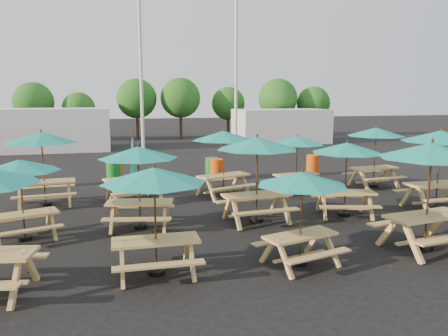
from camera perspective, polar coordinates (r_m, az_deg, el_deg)
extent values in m
plane|color=black|center=(14.19, 1.49, -5.34)|extent=(120.00, 120.00, 0.00)
cube|color=tan|center=(12.12, -24.74, -5.51)|extent=(1.75, 1.13, 0.05)
cube|color=tan|center=(11.62, -24.20, -7.44)|extent=(1.61, 0.74, 0.04)
cube|color=tan|center=(12.76, -25.06, -6.04)|extent=(1.61, 0.74, 0.04)
cylinder|color=black|center=(12.28, -24.54, -8.33)|extent=(0.33, 0.33, 0.09)
cylinder|color=brown|center=(12.03, -24.86, -3.81)|extent=(0.04, 0.04, 2.08)
cone|color=teal|center=(11.88, -25.14, 0.32)|extent=(2.48, 2.48, 0.29)
cube|color=tan|center=(15.62, -22.42, -1.71)|extent=(2.00, 0.96, 0.06)
cube|color=tan|center=(14.98, -22.42, -3.37)|extent=(1.95, 0.48, 0.04)
cube|color=tan|center=(16.37, -22.28, -2.33)|extent=(1.95, 0.48, 0.04)
cylinder|color=black|center=(15.77, -22.25, -4.36)|extent=(0.39, 0.39, 0.11)
cylinder|color=brown|center=(15.54, -22.52, -0.12)|extent=(0.05, 0.05, 2.47)
cone|color=teal|center=(15.42, -22.76, 3.69)|extent=(2.56, 2.56, 0.34)
cube|color=tan|center=(9.04, -8.90, -9.33)|extent=(1.75, 0.69, 0.06)
cube|color=tan|center=(8.54, -8.46, -12.48)|extent=(1.75, 0.25, 0.04)
cube|color=tan|center=(9.74, -9.19, -9.71)|extent=(1.75, 0.25, 0.04)
cylinder|color=black|center=(9.28, -8.79, -13.26)|extent=(0.35, 0.35, 0.10)
cylinder|color=brown|center=(8.92, -8.96, -6.90)|extent=(0.04, 0.04, 2.24)
cone|color=teal|center=(8.71, -9.12, -0.93)|extent=(2.11, 2.11, 0.31)
cube|color=tan|center=(12.18, -10.95, -4.41)|extent=(1.89, 1.03, 0.06)
cube|color=tan|center=(11.63, -11.35, -6.56)|extent=(1.81, 0.59, 0.04)
cube|color=tan|center=(12.88, -10.51, -4.97)|extent=(1.81, 0.59, 0.04)
cylinder|color=black|center=(12.36, -10.85, -7.51)|extent=(0.36, 0.36, 0.10)
cylinder|color=brown|center=(12.09, -11.01, -2.53)|extent=(0.04, 0.04, 2.29)
cone|color=teal|center=(11.94, -11.15, 2.01)|extent=(2.53, 2.53, 0.32)
cube|color=tan|center=(15.27, -11.69, -1.37)|extent=(2.11, 1.28, 0.07)
cube|color=tan|center=(14.66, -10.75, -3.05)|extent=(1.97, 0.81, 0.04)
cube|color=tan|center=(16.00, -12.48, -2.06)|extent=(1.97, 0.81, 0.04)
cylinder|color=black|center=(15.42, -11.60, -4.13)|extent=(0.40, 0.40, 0.11)
cylinder|color=brown|center=(15.19, -11.75, 0.30)|extent=(0.05, 0.05, 2.52)
cone|color=teal|center=(15.13, -11.80, 1.94)|extent=(0.24, 0.24, 1.65)
cube|color=tan|center=(9.57, 9.96, -8.66)|extent=(1.72, 1.03, 0.05)
cube|color=tan|center=(9.24, 12.27, -11.12)|extent=(1.61, 0.64, 0.04)
cube|color=tan|center=(10.09, 7.77, -9.20)|extent=(1.61, 0.64, 0.04)
cylinder|color=black|center=(9.78, 9.85, -12.10)|extent=(0.32, 0.32, 0.09)
cylinder|color=brown|center=(9.47, 10.02, -6.55)|extent=(0.04, 0.04, 2.06)
cone|color=teal|center=(9.27, 10.17, -1.38)|extent=(2.37, 2.37, 0.29)
cube|color=tan|center=(12.59, 4.28, -3.52)|extent=(2.00, 0.92, 0.06)
cube|color=tan|center=(12.03, 5.61, -5.69)|extent=(1.96, 0.44, 0.04)
cube|color=tan|center=(13.30, 3.04, -4.20)|extent=(1.96, 0.44, 0.04)
cylinder|color=black|center=(12.78, 4.24, -6.79)|extent=(0.39, 0.39, 0.11)
cylinder|color=brown|center=(12.50, 4.30, -1.54)|extent=(0.05, 0.05, 2.49)
cone|color=teal|center=(12.34, 4.36, 3.24)|extent=(2.53, 2.53, 0.35)
cube|color=tan|center=(15.73, -0.05, -0.99)|extent=(2.02, 1.29, 0.06)
cube|color=tan|center=(15.22, 1.35, -2.51)|extent=(1.87, 0.85, 0.04)
cube|color=tan|center=(16.37, -1.36, -1.67)|extent=(1.87, 0.85, 0.04)
cylinder|color=black|center=(15.88, -0.05, -3.56)|extent=(0.38, 0.38, 0.10)
cylinder|color=brown|center=(15.66, -0.05, 0.55)|extent=(0.05, 0.05, 2.41)
cone|color=teal|center=(15.54, -0.06, 4.26)|extent=(2.86, 2.86, 0.34)
cube|color=tan|center=(11.34, 24.96, -5.68)|extent=(2.11, 1.07, 0.07)
cube|color=tan|center=(11.92, 22.24, -6.42)|extent=(2.03, 0.57, 0.04)
cylinder|color=black|center=(11.56, 24.70, -9.39)|extent=(0.40, 0.40, 0.11)
cylinder|color=brown|center=(11.24, 25.12, -3.42)|extent=(0.05, 0.05, 2.57)
cone|color=teal|center=(11.07, 25.51, 2.08)|extent=(2.74, 2.74, 0.36)
cube|color=tan|center=(13.72, 15.53, -3.08)|extent=(1.89, 1.11, 0.06)
cube|color=tan|center=(13.17, 16.20, -4.89)|extent=(1.77, 0.68, 0.04)
cube|color=tan|center=(14.39, 14.81, -3.64)|extent=(1.77, 0.68, 0.04)
cylinder|color=black|center=(13.88, 15.40, -5.82)|extent=(0.35, 0.35, 0.10)
cylinder|color=brown|center=(13.64, 15.60, -1.42)|extent=(0.04, 0.04, 2.26)
cone|color=teal|center=(13.50, 15.78, 2.56)|extent=(2.59, 2.59, 0.31)
cube|color=tan|center=(16.63, 9.42, -0.85)|extent=(1.76, 0.90, 0.06)
cube|color=tan|center=(16.17, 10.56, -2.15)|extent=(1.70, 0.48, 0.04)
cube|color=tan|center=(17.19, 8.31, -1.40)|extent=(1.70, 0.48, 0.04)
cylinder|color=black|center=(16.75, 9.36, -3.02)|extent=(0.34, 0.34, 0.09)
cylinder|color=brown|center=(16.56, 9.46, 0.46)|extent=(0.04, 0.04, 2.15)
cone|color=teal|center=(16.45, 9.54, 3.58)|extent=(2.30, 2.30, 0.30)
cube|color=tan|center=(15.54, 26.08, -1.90)|extent=(2.02, 0.82, 0.07)
cube|color=tan|center=(16.14, 24.29, -2.55)|extent=(2.01, 0.32, 0.04)
cylinder|color=black|center=(15.69, 25.88, -4.66)|extent=(0.40, 0.40, 0.11)
cylinder|color=brown|center=(15.46, 26.20, -0.23)|extent=(0.05, 0.05, 2.57)
cone|color=teal|center=(15.34, 26.49, 3.76)|extent=(2.46, 2.46, 0.36)
cube|color=tan|center=(18.43, 19.02, 0.02)|extent=(1.95, 0.93, 0.06)
cube|color=tan|center=(17.96, 20.35, -1.27)|extent=(1.90, 0.46, 0.04)
cube|color=tan|center=(19.01, 17.66, -0.57)|extent=(1.90, 0.46, 0.04)
cylinder|color=black|center=(18.55, 18.90, -2.18)|extent=(0.38, 0.38, 0.10)
cylinder|color=brown|center=(18.37, 19.09, 1.33)|extent=(0.05, 0.05, 2.40)
cone|color=teal|center=(18.27, 19.26, 4.48)|extent=(2.48, 2.48, 0.33)
cylinder|color=#177F24|center=(18.91, -24.19, -1.03)|extent=(0.57, 0.57, 0.92)
cylinder|color=#177F24|center=(18.52, -14.22, -0.70)|extent=(0.57, 0.57, 0.92)
cylinder|color=#E24B0D|center=(18.78, -13.95, -0.55)|extent=(0.57, 0.57, 0.92)
cylinder|color=#177F24|center=(19.30, -1.60, -0.01)|extent=(0.57, 0.57, 0.92)
cylinder|color=#E24B0D|center=(18.89, -0.92, -0.21)|extent=(0.57, 0.57, 0.92)
cylinder|color=#E24B0D|center=(20.58, 11.49, 0.39)|extent=(0.57, 0.57, 0.92)
cylinder|color=silver|center=(27.38, -10.85, 14.22)|extent=(0.20, 0.20, 12.00)
cylinder|color=silver|center=(30.44, 1.59, 13.87)|extent=(0.20, 0.20, 12.00)
cube|color=silver|center=(31.59, -21.99, 4.68)|extent=(8.00, 4.00, 2.80)
cube|color=silver|center=(34.71, 7.40, 5.47)|extent=(7.00, 4.00, 2.60)
cylinder|color=#382314|center=(37.69, -23.41, 4.73)|extent=(0.24, 0.24, 2.14)
sphere|color=#1E5919|center=(37.61, -23.62, 7.90)|extent=(3.11, 3.11, 3.11)
cylinder|color=#382314|center=(37.07, -18.32, 4.69)|extent=(0.24, 0.24, 1.78)
sphere|color=#1E5919|center=(36.98, -18.45, 7.38)|extent=(2.59, 2.59, 2.59)
cylinder|color=#382314|center=(38.06, -11.22, 5.49)|extent=(0.24, 0.24, 2.31)
sphere|color=#1E5919|center=(37.99, -11.33, 8.89)|extent=(3.36, 3.36, 3.36)
cylinder|color=#382314|center=(37.97, -5.65, 5.64)|extent=(0.24, 0.24, 2.35)
sphere|color=#1E5919|center=(37.89, -5.71, 9.10)|extent=(3.41, 3.41, 3.41)
cylinder|color=#382314|center=(39.26, 0.54, 5.56)|extent=(0.24, 0.24, 2.02)
sphere|color=#1E5919|center=(39.18, 0.55, 8.44)|extent=(2.94, 2.94, 2.94)
cylinder|color=#382314|center=(38.79, 6.98, 5.67)|extent=(0.24, 0.24, 2.32)
sphere|color=#1E5919|center=(38.71, 7.05, 9.03)|extent=(3.38, 3.38, 3.38)
cylinder|color=#382314|center=(40.17, 11.51, 5.47)|extent=(0.24, 0.24, 2.03)
sphere|color=#1E5919|center=(40.09, 11.60, 8.30)|extent=(2.95, 2.95, 2.95)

